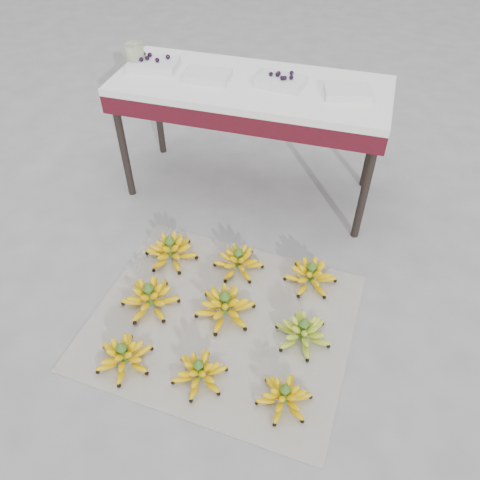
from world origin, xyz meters
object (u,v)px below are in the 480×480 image
(bunch_front_right, at_px, (284,396))
(tray_far_left, at_px, (154,64))
(tray_right, at_px, (281,81))
(bunch_back_center, at_px, (239,261))
(bunch_mid_center, at_px, (225,306))
(bunch_mid_right, at_px, (303,332))
(bunch_front_center, at_px, (199,372))
(glass_jar, at_px, (135,55))
(vendor_table, at_px, (250,96))
(tray_left, at_px, (208,76))
(bunch_front_left, at_px, (124,356))
(bunch_back_right, at_px, (311,275))
(bunch_back_left, at_px, (171,250))
(tray_far_right, at_px, (348,92))
(bunch_mid_left, at_px, (150,297))
(newspaper_mat, at_px, (222,320))

(bunch_front_right, relative_size, tray_far_left, 0.81)
(tray_right, bearing_deg, bunch_back_center, -92.55)
(bunch_front_right, relative_size, bunch_mid_center, 0.64)
(bunch_front_right, height_order, bunch_mid_right, bunch_mid_right)
(bunch_front_center, relative_size, glass_jar, 2.17)
(vendor_table, bearing_deg, bunch_front_right, -68.91)
(bunch_front_right, xyz_separation_m, tray_left, (-0.77, 1.37, 0.70))
(bunch_front_left, height_order, bunch_back_center, bunch_back_center)
(bunch_front_left, relative_size, vendor_table, 0.22)
(tray_far_left, bearing_deg, bunch_back_right, -32.87)
(bunch_front_right, relative_size, bunch_mid_right, 0.72)
(bunch_back_left, height_order, vendor_table, vendor_table)
(bunch_back_center, xyz_separation_m, tray_far_right, (0.39, 0.70, 0.69))
(bunch_back_left, bearing_deg, bunch_mid_right, -21.87)
(bunch_back_left, relative_size, tray_far_left, 0.97)
(bunch_mid_left, distance_m, vendor_table, 1.24)
(bunch_mid_left, xyz_separation_m, vendor_table, (0.22, 1.07, 0.59))
(bunch_mid_center, bearing_deg, bunch_mid_left, 168.31)
(bunch_mid_left, height_order, bunch_back_left, bunch_back_left)
(bunch_front_left, bearing_deg, tray_left, 68.49)
(tray_far_left, bearing_deg, glass_jar, -175.38)
(bunch_mid_right, xyz_separation_m, tray_right, (-0.39, 1.07, 0.70))
(tray_right, height_order, glass_jar, glass_jar)
(bunch_front_center, bearing_deg, bunch_front_right, -10.52)
(newspaper_mat, relative_size, bunch_mid_left, 3.45)
(bunch_front_right, bearing_deg, glass_jar, 130.08)
(bunch_mid_center, distance_m, bunch_back_left, 0.49)
(vendor_table, xyz_separation_m, tray_left, (-0.24, -0.03, 0.10))
(bunch_mid_right, xyz_separation_m, glass_jar, (-1.24, 1.07, 0.74))
(bunch_mid_left, bearing_deg, bunch_front_left, -104.97)
(bunch_mid_left, bearing_deg, bunch_mid_center, -10.96)
(tray_right, bearing_deg, vendor_table, -175.26)
(tray_right, bearing_deg, newspaper_mat, -90.70)
(newspaper_mat, bearing_deg, bunch_back_right, 44.31)
(bunch_mid_right, distance_m, tray_right, 1.34)
(bunch_mid_left, bearing_deg, bunch_back_center, 27.10)
(glass_jar, bearing_deg, tray_far_right, -0.75)
(newspaper_mat, relative_size, bunch_back_right, 4.55)
(tray_right, bearing_deg, tray_far_left, 179.54)
(bunch_front_left, relative_size, bunch_back_right, 1.24)
(bunch_front_right, bearing_deg, tray_right, 103.79)
(bunch_mid_left, xyz_separation_m, bunch_back_right, (0.75, 0.37, -0.00))
(bunch_back_left, distance_m, glass_jar, 1.14)
(bunch_front_left, bearing_deg, vendor_table, 58.93)
(bunch_back_left, relative_size, tray_left, 1.17)
(bunch_back_left, height_order, bunch_back_center, bunch_back_left)
(bunch_back_center, distance_m, tray_left, 1.04)
(tray_left, bearing_deg, bunch_mid_right, -52.49)
(bunch_front_center, xyz_separation_m, bunch_back_right, (0.37, 0.69, 0.01))
(bunch_back_left, xyz_separation_m, tray_far_left, (-0.34, 0.75, 0.69))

